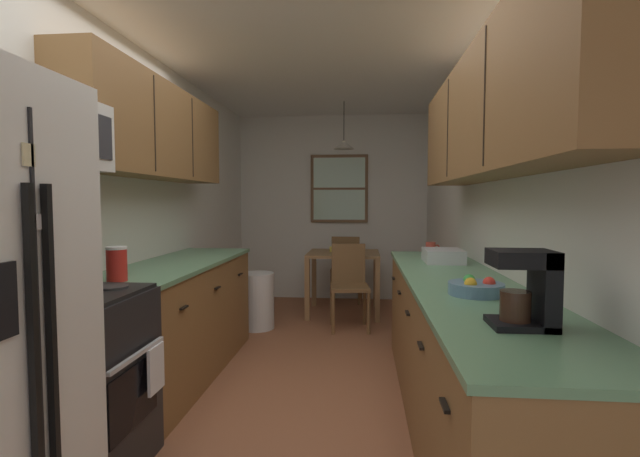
# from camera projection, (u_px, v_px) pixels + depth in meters

# --- Properties ---
(ground_plane) EXTENTS (12.00, 12.00, 0.00)m
(ground_plane) POSITION_uv_depth(u_px,v_px,m) (311.00, 365.00, 3.73)
(ground_plane) COLOR #995B3D
(wall_left) EXTENTS (0.10, 9.00, 2.55)m
(wall_left) POSITION_uv_depth(u_px,v_px,m) (153.00, 212.00, 3.79)
(wall_left) COLOR silver
(wall_left) RESTS_ON ground
(wall_right) EXTENTS (0.10, 9.00, 2.55)m
(wall_right) POSITION_uv_depth(u_px,v_px,m) (481.00, 213.00, 3.53)
(wall_right) COLOR silver
(wall_right) RESTS_ON ground
(wall_back) EXTENTS (4.40, 0.10, 2.55)m
(wall_back) POSITION_uv_depth(u_px,v_px,m) (333.00, 208.00, 6.29)
(wall_back) COLOR silver
(wall_back) RESTS_ON ground
(ceiling_slab) EXTENTS (4.40, 9.00, 0.08)m
(ceiling_slab) POSITION_uv_depth(u_px,v_px,m) (311.00, 48.00, 3.58)
(ceiling_slab) COLOR white
(stove_range) EXTENTS (0.66, 0.64, 1.10)m
(stove_range) POSITION_uv_depth(u_px,v_px,m) (72.00, 384.00, 2.19)
(stove_range) COLOR black
(stove_range) RESTS_ON ground
(microwave_over_range) EXTENTS (0.39, 0.63, 0.35)m
(microwave_over_range) POSITION_uv_depth(u_px,v_px,m) (40.00, 132.00, 2.13)
(microwave_over_range) COLOR white
(counter_left) EXTENTS (0.64, 1.97, 0.90)m
(counter_left) POSITION_uv_depth(u_px,v_px,m) (179.00, 319.00, 3.49)
(counter_left) COLOR brown
(counter_left) RESTS_ON ground
(upper_cabinets_left) EXTENTS (0.33, 2.05, 0.69)m
(upper_cabinets_left) POSITION_uv_depth(u_px,v_px,m) (155.00, 132.00, 3.36)
(upper_cabinets_left) COLOR brown
(counter_right) EXTENTS (0.64, 3.05, 0.90)m
(counter_right) POSITION_uv_depth(u_px,v_px,m) (460.00, 356.00, 2.65)
(counter_right) COLOR brown
(counter_right) RESTS_ON ground
(upper_cabinets_right) EXTENTS (0.33, 2.73, 0.69)m
(upper_cabinets_right) POSITION_uv_depth(u_px,v_px,m) (493.00, 115.00, 2.50)
(upper_cabinets_right) COLOR brown
(dining_table) EXTENTS (0.85, 0.78, 0.75)m
(dining_table) POSITION_uv_depth(u_px,v_px,m) (343.00, 263.00, 5.42)
(dining_table) COLOR olive
(dining_table) RESTS_ON ground
(dining_chair_near) EXTENTS (0.44, 0.44, 0.90)m
(dining_chair_near) POSITION_uv_depth(u_px,v_px,m) (349.00, 282.00, 4.83)
(dining_chair_near) COLOR brown
(dining_chair_near) RESTS_ON ground
(dining_chair_far) EXTENTS (0.42, 0.42, 0.90)m
(dining_chair_far) POSITION_uv_depth(u_px,v_px,m) (346.00, 266.00, 6.02)
(dining_chair_far) COLOR brown
(dining_chair_far) RESTS_ON ground
(pendant_light) EXTENTS (0.25, 0.25, 0.56)m
(pendant_light) POSITION_uv_depth(u_px,v_px,m) (344.00, 145.00, 5.34)
(pendant_light) COLOR black
(back_window) EXTENTS (0.79, 0.05, 0.94)m
(back_window) POSITION_uv_depth(u_px,v_px,m) (339.00, 189.00, 6.19)
(back_window) COLOR brown
(trash_bin) EXTENTS (0.36, 0.36, 0.60)m
(trash_bin) POSITION_uv_depth(u_px,v_px,m) (257.00, 301.00, 4.80)
(trash_bin) COLOR white
(trash_bin) RESTS_ON ground
(storage_canister) EXTENTS (0.12, 0.12, 0.20)m
(storage_canister) POSITION_uv_depth(u_px,v_px,m) (117.00, 264.00, 2.60)
(storage_canister) COLOR red
(storage_canister) RESTS_ON counter_left
(dish_towel) EXTENTS (0.02, 0.16, 0.24)m
(dish_towel) POSITION_uv_depth(u_px,v_px,m) (156.00, 369.00, 2.31)
(dish_towel) COLOR white
(coffee_maker) EXTENTS (0.22, 0.18, 0.28)m
(coffee_maker) POSITION_uv_depth(u_px,v_px,m) (529.00, 287.00, 1.64)
(coffee_maker) COLOR black
(coffee_maker) RESTS_ON counter_right
(mug_by_coffeemaker) EXTENTS (0.12, 0.09, 0.10)m
(mug_by_coffeemaker) POSITION_uv_depth(u_px,v_px,m) (431.00, 248.00, 3.97)
(mug_by_coffeemaker) COLOR #BF3F33
(mug_by_coffeemaker) RESTS_ON counter_right
(fruit_bowl) EXTENTS (0.27, 0.27, 0.09)m
(fruit_bowl) POSITION_uv_depth(u_px,v_px,m) (476.00, 287.00, 2.22)
(fruit_bowl) COLOR #597F9E
(fruit_bowl) RESTS_ON counter_right
(dish_rack) EXTENTS (0.28, 0.34, 0.10)m
(dish_rack) POSITION_uv_depth(u_px,v_px,m) (443.00, 256.00, 3.41)
(dish_rack) COLOR silver
(dish_rack) RESTS_ON counter_right
(table_serving_bowl) EXTENTS (0.17, 0.17, 0.06)m
(table_serving_bowl) POSITION_uv_depth(u_px,v_px,m) (337.00, 249.00, 5.48)
(table_serving_bowl) COLOR #E0D14C
(table_serving_bowl) RESTS_ON dining_table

